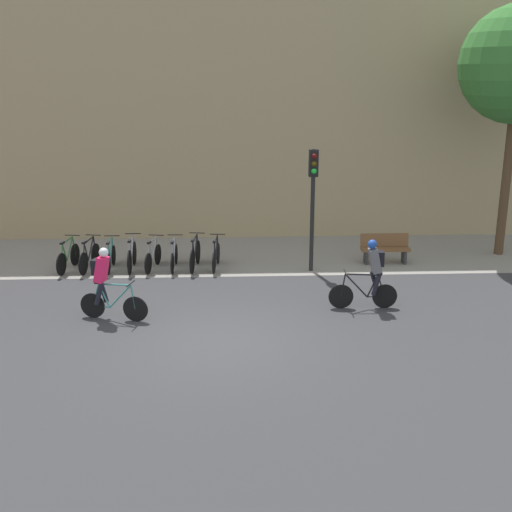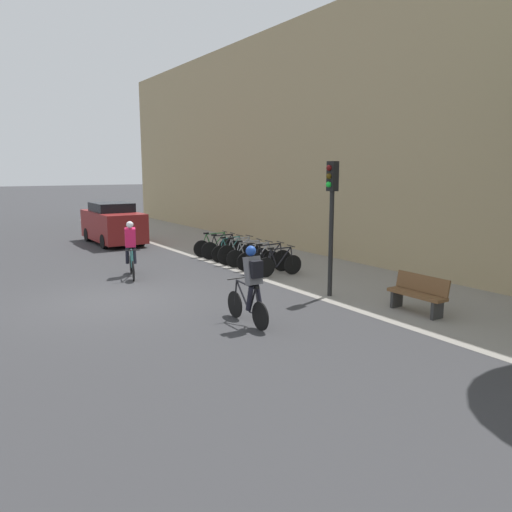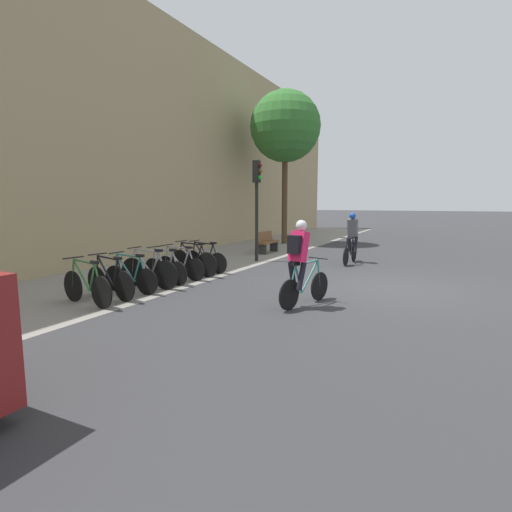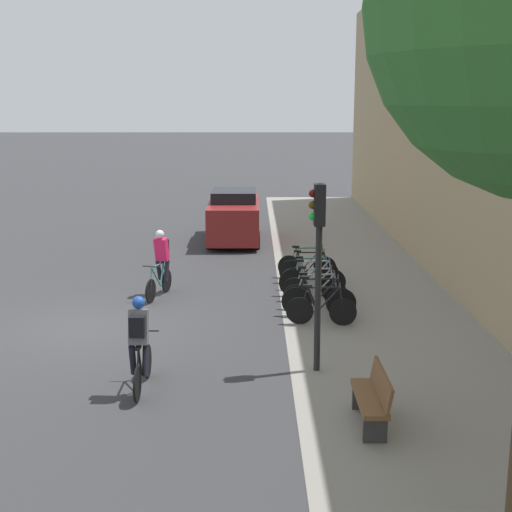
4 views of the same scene
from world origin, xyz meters
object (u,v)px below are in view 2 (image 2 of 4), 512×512
(parked_bike_3, at_px, (239,252))
(parked_bike_4, at_px, (248,256))
(parked_bike_2, at_px, (230,251))
(parked_bike_6, at_px, (268,260))
(parked_bike_0, at_px, (214,246))
(parked_bike_5, at_px, (258,258))
(bench, at_px, (418,294))
(cyclist_pink, at_px, (131,247))
(cyclist_grey, at_px, (251,283))
(parked_car, at_px, (113,224))
(parked_bike_1, at_px, (222,248))
(traffic_light_pole, at_px, (332,204))
(parked_bike_7, at_px, (279,264))

(parked_bike_3, distance_m, parked_bike_4, 0.62)
(parked_bike_2, relative_size, parked_bike_6, 0.90)
(parked_bike_0, bearing_deg, parked_bike_5, -0.01)
(parked_bike_0, distance_m, bench, 9.46)
(cyclist_pink, xyz_separation_m, cyclist_grey, (6.37, 0.44, -0.00))
(cyclist_pink, bearing_deg, parked_bike_5, 71.96)
(parked_bike_0, distance_m, parked_bike_2, 1.24)
(parked_bike_5, xyz_separation_m, parked_bike_6, (0.62, 0.00, 0.03))
(parked_car, bearing_deg, parked_bike_1, 19.88)
(parked_bike_4, bearing_deg, bench, 2.66)
(parked_bike_5, distance_m, bench, 6.37)
(parked_bike_1, height_order, traffic_light_pole, traffic_light_pole)
(parked_bike_1, bearing_deg, parked_bike_4, -0.02)
(parked_bike_0, xyz_separation_m, parked_bike_4, (2.47, -0.00, -0.01))
(parked_bike_2, bearing_deg, parked_bike_3, 0.07)
(cyclist_grey, relative_size, parked_bike_3, 1.00)
(parked_bike_4, xyz_separation_m, parked_bike_5, (0.62, -0.00, -0.00))
(cyclist_grey, distance_m, parked_bike_5, 6.20)
(cyclist_grey, xyz_separation_m, parked_car, (-13.73, 1.27, -0.05))
(cyclist_pink, distance_m, parked_bike_4, 4.03)
(parked_bike_3, relative_size, parked_bike_5, 1.07)
(parked_bike_1, bearing_deg, cyclist_pink, -73.12)
(parked_bike_0, xyz_separation_m, parked_bike_1, (0.62, 0.00, 0.00))
(cyclist_grey, height_order, parked_bike_5, cyclist_grey)
(parked_bike_3, bearing_deg, cyclist_pink, -90.64)
(cyclist_grey, distance_m, parked_bike_0, 8.92)
(parked_bike_0, xyz_separation_m, parked_bike_6, (3.71, 0.00, 0.02))
(parked_bike_0, distance_m, parked_bike_3, 1.86)
(cyclist_pink, height_order, parked_bike_1, cyclist_pink)
(parked_bike_0, relative_size, bench, 1.14)
(traffic_light_pole, bearing_deg, parked_bike_6, 174.05)
(parked_bike_2, relative_size, parked_bike_7, 0.98)
(parked_bike_4, distance_m, traffic_light_pole, 5.10)
(traffic_light_pole, relative_size, bench, 2.42)
(parked_bike_4, bearing_deg, parked_bike_3, 179.92)
(parked_bike_4, distance_m, parked_car, 8.34)
(cyclist_grey, height_order, parked_car, parked_car)
(parked_bike_7, bearing_deg, parked_car, -167.28)
(parked_car, bearing_deg, parked_bike_2, 18.18)
(parked_bike_3, bearing_deg, parked_bike_5, -0.07)
(parked_bike_0, relative_size, parked_bike_2, 1.06)
(parked_bike_5, bearing_deg, parked_bike_4, 179.95)
(cyclist_grey, relative_size, traffic_light_pole, 0.49)
(cyclist_grey, bearing_deg, parked_bike_3, 151.08)
(parked_bike_0, bearing_deg, parked_bike_6, 0.01)
(parked_bike_0, bearing_deg, cyclist_grey, -23.13)
(cyclist_grey, distance_m, bench, 4.05)
(parked_bike_5, xyz_separation_m, bench, (6.36, 0.33, 0.08))
(parked_bike_3, relative_size, traffic_light_pole, 0.50)
(parked_bike_1, distance_m, parked_bike_3, 1.24)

